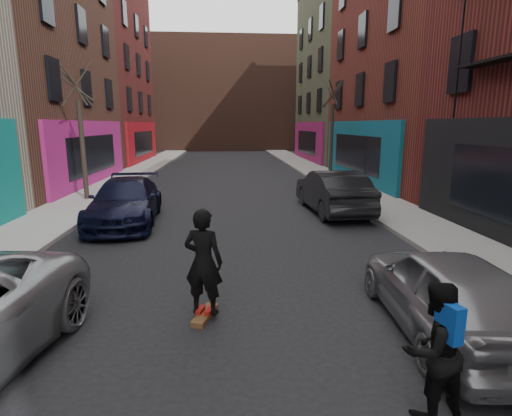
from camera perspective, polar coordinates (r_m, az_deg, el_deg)
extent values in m
cube|color=gray|center=(30.48, -16.01, 5.29)|extent=(2.50, 84.00, 0.13)
cube|color=gray|center=(30.53, 7.74, 5.65)|extent=(2.50, 84.00, 0.13)
cube|color=#47281E|center=(55.80, -4.42, 15.61)|extent=(40.00, 10.00, 14.00)
imported|color=black|center=(14.22, -18.13, 0.89)|extent=(2.44, 5.28, 1.50)
imported|color=gray|center=(7.15, 25.52, -10.65)|extent=(1.94, 4.26, 1.42)
imported|color=black|center=(15.43, 10.86, 2.34)|extent=(1.97, 5.01, 1.62)
cube|color=brown|center=(7.25, -7.31, -14.94)|extent=(0.46, 0.83, 0.10)
imported|color=black|center=(6.87, -7.52, -7.63)|extent=(0.78, 0.63, 1.86)
imported|color=black|center=(5.19, 24.03, -18.01)|extent=(0.91, 0.78, 1.62)
cube|color=#0C3DA8|center=(4.88, 25.90, -14.44)|extent=(0.21, 0.32, 0.42)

